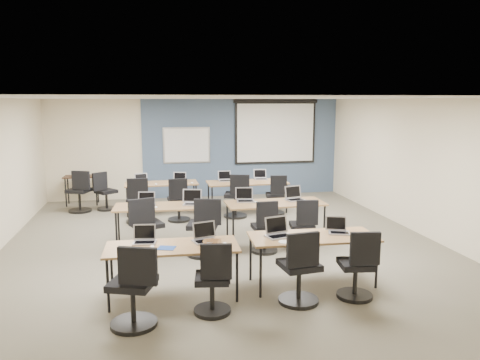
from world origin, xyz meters
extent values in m
cube|color=#6B6354|center=(0.00, 0.00, 0.00)|extent=(8.00, 9.00, 0.02)
cube|color=white|center=(0.00, 0.00, 2.70)|extent=(8.00, 9.00, 0.02)
cube|color=beige|center=(0.00, 4.50, 1.35)|extent=(8.00, 0.04, 2.70)
cube|color=beige|center=(0.00, -4.50, 1.35)|extent=(8.00, 0.04, 2.70)
cube|color=beige|center=(4.00, 0.00, 1.35)|extent=(0.04, 9.00, 2.70)
cube|color=#3D5977|center=(1.25, 4.47, 1.35)|extent=(5.50, 0.04, 2.70)
cube|color=#B2B6BC|center=(-0.30, 4.43, 1.45)|extent=(1.28, 0.02, 0.98)
cube|color=white|center=(-0.30, 4.42, 1.45)|extent=(1.20, 0.02, 0.90)
cube|color=black|center=(2.20, 4.41, 1.80)|extent=(2.32, 0.03, 1.82)
cube|color=white|center=(2.20, 4.40, 1.76)|extent=(2.20, 0.02, 1.62)
cylinder|color=black|center=(2.20, 4.40, 2.64)|extent=(2.40, 0.10, 0.10)
cube|color=brown|center=(-1.04, -2.25, 0.71)|extent=(1.77, 0.74, 0.03)
cylinder|color=black|center=(-1.87, -2.56, 0.35)|extent=(0.04, 0.04, 0.70)
cylinder|color=black|center=(-0.22, -2.56, 0.35)|extent=(0.04, 0.04, 0.70)
cylinder|color=black|center=(-1.87, -1.94, 0.35)|extent=(0.04, 0.04, 0.70)
cylinder|color=black|center=(-0.22, -1.94, 0.35)|extent=(0.04, 0.04, 0.70)
cube|color=#986444|center=(0.97, -2.17, 0.71)|extent=(1.82, 0.76, 0.03)
cylinder|color=black|center=(0.12, -2.49, 0.35)|extent=(0.04, 0.04, 0.70)
cylinder|color=black|center=(1.82, -2.49, 0.35)|extent=(0.04, 0.04, 0.70)
cylinder|color=black|center=(0.12, -1.85, 0.35)|extent=(0.04, 0.04, 0.70)
cylinder|color=black|center=(1.82, -1.85, 0.35)|extent=(0.04, 0.04, 0.70)
cube|color=#945A34|center=(-1.12, 0.24, 0.71)|extent=(1.74, 0.72, 0.03)
cylinder|color=black|center=(-1.93, -0.06, 0.35)|extent=(0.04, 0.04, 0.70)
cylinder|color=black|center=(-0.31, -0.06, 0.35)|extent=(0.04, 0.04, 0.70)
cylinder|color=black|center=(-1.93, 0.55, 0.35)|extent=(0.04, 0.04, 0.70)
cylinder|color=black|center=(-0.31, 0.55, 0.35)|extent=(0.04, 0.04, 0.70)
cube|color=#A17545|center=(1.03, 0.11, 0.71)|extent=(1.88, 0.78, 0.03)
cylinder|color=black|center=(0.15, -0.22, 0.35)|extent=(0.04, 0.04, 0.70)
cylinder|color=black|center=(1.91, -0.22, 0.35)|extent=(0.04, 0.04, 0.70)
cylinder|color=black|center=(0.15, 0.44, 0.35)|extent=(0.04, 0.04, 0.70)
cylinder|color=black|center=(1.91, 0.44, 0.35)|extent=(0.04, 0.04, 0.70)
cube|color=brown|center=(-1.05, 2.72, 0.71)|extent=(1.71, 0.71, 0.03)
cylinder|color=black|center=(-1.84, 2.42, 0.35)|extent=(0.04, 0.04, 0.70)
cylinder|color=black|center=(-0.26, 2.42, 0.35)|extent=(0.04, 0.04, 0.70)
cylinder|color=black|center=(-1.84, 3.01, 0.35)|extent=(0.04, 0.04, 0.70)
cylinder|color=black|center=(-0.26, 3.01, 0.35)|extent=(0.04, 0.04, 0.70)
cube|color=brown|center=(0.98, 2.46, 0.71)|extent=(1.91, 0.80, 0.03)
cylinder|color=black|center=(0.08, 2.13, 0.35)|extent=(0.04, 0.04, 0.70)
cylinder|color=black|center=(1.87, 2.13, 0.35)|extent=(0.04, 0.04, 0.70)
cylinder|color=black|center=(0.08, 2.80, 0.35)|extent=(0.04, 0.04, 0.70)
cylinder|color=black|center=(1.87, 2.80, 0.35)|extent=(0.04, 0.04, 0.70)
cube|color=silver|center=(-1.41, -2.07, 0.74)|extent=(0.31, 0.22, 0.02)
cube|color=black|center=(-1.41, -2.09, 0.75)|extent=(0.26, 0.13, 0.00)
cube|color=silver|center=(-1.41, -1.95, 0.86)|extent=(0.31, 0.06, 0.21)
cube|color=black|center=(-1.41, -1.96, 0.86)|extent=(0.27, 0.04, 0.17)
ellipsoid|color=white|center=(-1.31, -2.27, 0.74)|extent=(0.07, 0.10, 0.03)
cylinder|color=black|center=(-1.55, -2.99, 0.03)|extent=(0.56, 0.56, 0.05)
cylinder|color=black|center=(-1.55, -2.99, 0.25)|extent=(0.06, 0.06, 0.49)
cube|color=black|center=(-1.55, -2.99, 0.53)|extent=(0.49, 0.49, 0.08)
cube|color=black|center=(-1.48, -3.20, 0.81)|extent=(0.45, 0.06, 0.44)
cube|color=#B6B6C2|center=(-0.58, -2.16, 0.74)|extent=(0.33, 0.24, 0.02)
cube|color=black|center=(-0.58, -2.18, 0.75)|extent=(0.28, 0.14, 0.00)
cube|color=#B6B6C2|center=(-0.58, -2.03, 0.87)|extent=(0.33, 0.06, 0.23)
cube|color=black|center=(-0.58, -2.04, 0.87)|extent=(0.29, 0.04, 0.19)
ellipsoid|color=white|center=(-0.34, -2.34, 0.74)|extent=(0.09, 0.12, 0.04)
cylinder|color=black|center=(-0.58, -2.82, 0.03)|extent=(0.47, 0.47, 0.05)
cylinder|color=black|center=(-0.58, -2.82, 0.21)|extent=(0.06, 0.06, 0.42)
cube|color=black|center=(-0.58, -2.82, 0.46)|extent=(0.42, 0.42, 0.08)
cube|color=black|center=(-0.56, -3.01, 0.74)|extent=(0.38, 0.06, 0.44)
cube|color=silver|center=(0.48, -2.13, 0.74)|extent=(0.36, 0.26, 0.02)
cube|color=black|center=(0.48, -2.15, 0.75)|extent=(0.30, 0.15, 0.00)
cube|color=silver|center=(0.48, -1.99, 0.88)|extent=(0.36, 0.07, 0.25)
cube|color=black|center=(0.48, -2.00, 0.88)|extent=(0.31, 0.05, 0.20)
ellipsoid|color=white|center=(0.74, -2.31, 0.74)|extent=(0.08, 0.10, 0.03)
cylinder|color=black|center=(0.59, -2.73, 0.03)|extent=(0.54, 0.54, 0.05)
cylinder|color=black|center=(0.59, -2.73, 0.24)|extent=(0.06, 0.06, 0.48)
cube|color=black|center=(0.59, -2.73, 0.52)|extent=(0.48, 0.48, 0.08)
cube|color=black|center=(0.56, -2.95, 0.80)|extent=(0.44, 0.06, 0.44)
cube|color=#A4A4AD|center=(1.38, -2.14, 0.74)|extent=(0.30, 0.22, 0.02)
cube|color=black|center=(1.38, -2.16, 0.75)|extent=(0.26, 0.13, 0.00)
cube|color=#A4A4AD|center=(1.38, -2.02, 0.86)|extent=(0.30, 0.06, 0.21)
cube|color=black|center=(1.38, -2.02, 0.86)|extent=(0.27, 0.04, 0.17)
ellipsoid|color=white|center=(1.68, -2.25, 0.74)|extent=(0.07, 0.10, 0.03)
cylinder|color=black|center=(1.39, -2.73, 0.03)|extent=(0.49, 0.49, 0.05)
cylinder|color=black|center=(1.39, -2.73, 0.22)|extent=(0.06, 0.06, 0.43)
cube|color=black|center=(1.39, -2.73, 0.47)|extent=(0.43, 0.43, 0.08)
cube|color=black|center=(1.42, -2.92, 0.75)|extent=(0.39, 0.06, 0.44)
cube|color=#B3B3BF|center=(-1.38, 0.29, 0.74)|extent=(0.31, 0.23, 0.02)
cube|color=black|center=(-1.38, 0.27, 0.75)|extent=(0.27, 0.13, 0.00)
cube|color=#B3B3BF|center=(-1.38, 0.42, 0.86)|extent=(0.31, 0.06, 0.22)
cube|color=black|center=(-1.38, 0.41, 0.86)|extent=(0.28, 0.04, 0.18)
ellipsoid|color=white|center=(-1.22, 0.07, 0.74)|extent=(0.09, 0.11, 0.03)
cylinder|color=black|center=(-1.39, -0.31, 0.03)|extent=(0.56, 0.56, 0.05)
cylinder|color=black|center=(-1.39, -0.31, 0.25)|extent=(0.06, 0.06, 0.49)
cube|color=black|center=(-1.39, -0.31, 0.53)|extent=(0.49, 0.49, 0.08)
cube|color=black|center=(-1.47, -0.53, 0.81)|extent=(0.45, 0.06, 0.44)
cube|color=silver|center=(-0.53, 0.20, 0.74)|extent=(0.36, 0.26, 0.02)
cube|color=black|center=(-0.53, 0.18, 0.75)|extent=(0.31, 0.15, 0.00)
cube|color=silver|center=(-0.53, 0.34, 0.88)|extent=(0.36, 0.07, 0.25)
cube|color=black|center=(-0.53, 0.33, 0.88)|extent=(0.32, 0.05, 0.20)
ellipsoid|color=white|center=(-0.43, 0.17, 0.74)|extent=(0.06, 0.10, 0.03)
cylinder|color=black|center=(-0.44, -0.57, 0.03)|extent=(0.56, 0.56, 0.05)
cylinder|color=black|center=(-0.44, -0.57, 0.25)|extent=(0.06, 0.06, 0.50)
cube|color=black|center=(-0.44, -0.57, 0.54)|extent=(0.50, 0.50, 0.08)
cube|color=black|center=(-0.38, -0.78, 0.82)|extent=(0.46, 0.06, 0.44)
cube|color=#A9A9A9|center=(0.48, 0.27, 0.74)|extent=(0.34, 0.25, 0.02)
cube|color=black|center=(0.48, 0.25, 0.75)|extent=(0.29, 0.15, 0.00)
cube|color=#A9A9A9|center=(0.48, 0.40, 0.87)|extent=(0.34, 0.06, 0.24)
cube|color=black|center=(0.48, 0.39, 0.87)|extent=(0.30, 0.04, 0.19)
ellipsoid|color=white|center=(0.67, 0.16, 0.74)|extent=(0.07, 0.10, 0.03)
cylinder|color=black|center=(0.65, -0.60, 0.03)|extent=(0.47, 0.47, 0.05)
cylinder|color=black|center=(0.65, -0.60, 0.21)|extent=(0.06, 0.06, 0.41)
cube|color=black|center=(0.65, -0.60, 0.45)|extent=(0.41, 0.41, 0.08)
cube|color=black|center=(0.64, -0.79, 0.73)|extent=(0.38, 0.06, 0.44)
cube|color=#A0A0AB|center=(1.46, 0.21, 0.74)|extent=(0.35, 0.26, 0.02)
cube|color=black|center=(1.46, 0.19, 0.75)|extent=(0.30, 0.15, 0.00)
cube|color=#A0A0AB|center=(1.46, 0.35, 0.87)|extent=(0.35, 0.06, 0.24)
cube|color=black|center=(1.46, 0.34, 0.87)|extent=(0.31, 0.05, 0.20)
ellipsoid|color=white|center=(1.63, 0.12, 0.74)|extent=(0.07, 0.10, 0.03)
cylinder|color=black|center=(1.33, -0.63, 0.03)|extent=(0.47, 0.47, 0.05)
cylinder|color=black|center=(1.33, -0.63, 0.21)|extent=(0.06, 0.06, 0.41)
cube|color=black|center=(1.33, -0.63, 0.45)|extent=(0.41, 0.41, 0.08)
cube|color=black|center=(1.36, -0.81, 0.73)|extent=(0.38, 0.06, 0.44)
cube|color=#ABABB3|center=(-1.52, 2.67, 0.74)|extent=(0.30, 0.22, 0.02)
cube|color=black|center=(-1.52, 2.65, 0.75)|extent=(0.26, 0.13, 0.00)
cube|color=#ABABB3|center=(-1.52, 2.79, 0.86)|extent=(0.30, 0.06, 0.21)
cube|color=black|center=(-1.52, 2.78, 0.86)|extent=(0.27, 0.04, 0.17)
ellipsoid|color=white|center=(-1.18, 2.48, 0.74)|extent=(0.08, 0.11, 0.03)
cylinder|color=black|center=(-1.59, 1.91, 0.03)|extent=(0.54, 0.54, 0.05)
cylinder|color=black|center=(-1.59, 1.91, 0.24)|extent=(0.06, 0.06, 0.48)
cube|color=black|center=(-1.59, 1.91, 0.52)|extent=(0.48, 0.48, 0.08)
cube|color=black|center=(-1.58, 1.69, 0.80)|extent=(0.44, 0.06, 0.44)
cube|color=#B6B6B6|center=(-0.61, 2.66, 0.74)|extent=(0.31, 0.22, 0.02)
cube|color=black|center=(-0.61, 2.64, 0.75)|extent=(0.26, 0.13, 0.00)
cube|color=#B6B6B6|center=(-0.61, 2.79, 0.86)|extent=(0.31, 0.06, 0.21)
cube|color=black|center=(-0.61, 2.78, 0.86)|extent=(0.27, 0.04, 0.17)
ellipsoid|color=white|center=(-0.34, 2.49, 0.74)|extent=(0.07, 0.10, 0.03)
cylinder|color=black|center=(-0.70, 1.89, 0.03)|extent=(0.50, 0.50, 0.05)
cylinder|color=black|center=(-0.70, 1.89, 0.22)|extent=(0.06, 0.06, 0.45)
cube|color=black|center=(-0.70, 1.89, 0.49)|extent=(0.45, 0.45, 0.08)
cube|color=black|center=(-0.72, 1.68, 0.77)|extent=(0.41, 0.06, 0.44)
cube|color=#B1B1B1|center=(0.47, 2.65, 0.74)|extent=(0.31, 0.23, 0.02)
cube|color=black|center=(0.47, 2.63, 0.75)|extent=(0.26, 0.13, 0.00)
cube|color=#B1B1B1|center=(0.47, 2.77, 0.86)|extent=(0.31, 0.06, 0.22)
cube|color=black|center=(0.47, 2.76, 0.86)|extent=(0.27, 0.04, 0.18)
ellipsoid|color=white|center=(0.86, 2.52, 0.74)|extent=(0.08, 0.11, 0.04)
cylinder|color=black|center=(0.60, 1.98, 0.03)|extent=(0.54, 0.54, 0.05)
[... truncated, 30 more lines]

